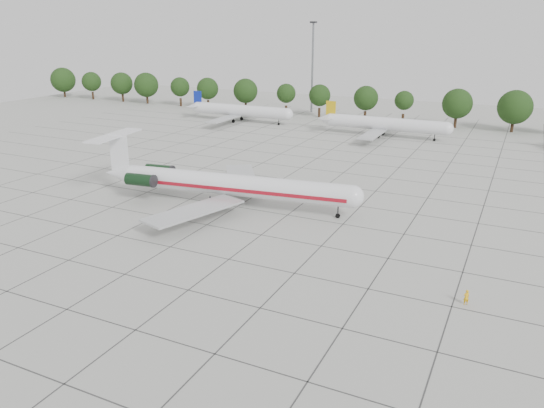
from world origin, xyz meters
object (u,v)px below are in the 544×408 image
Objects in this scene: main_airliner at (221,183)px; ground_crew at (466,297)px; bg_airliner_c at (385,124)px; bg_airliner_b at (240,111)px; floodlight_mast at (313,62)px.

ground_crew is (35.47, -14.64, -2.53)m from main_airliner.
bg_airliner_c is (8.83, 58.52, -0.39)m from main_airliner.
bg_airliner_b is 28.16m from floodlight_mast.
floodlight_mast reaches higher than ground_crew.
main_airliner is 1.56× the size of floodlight_mast.
ground_crew is 114.10m from floodlight_mast.
floodlight_mast is at bearing 137.74° from bg_airliner_c.
main_airliner is at bearing -55.24° from ground_crew.
floodlight_mast is (-55.09, 99.00, 13.52)m from ground_crew.
ground_crew is 0.05× the size of bg_airliner_b.
floodlight_mast is at bearing -93.73° from ground_crew.
bg_airliner_c is at bearing -102.81° from ground_crew.
main_airliner reaches higher than bg_airliner_c.
main_airliner is at bearing -76.91° from floodlight_mast.
floodlight_mast reaches higher than bg_airliner_c.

